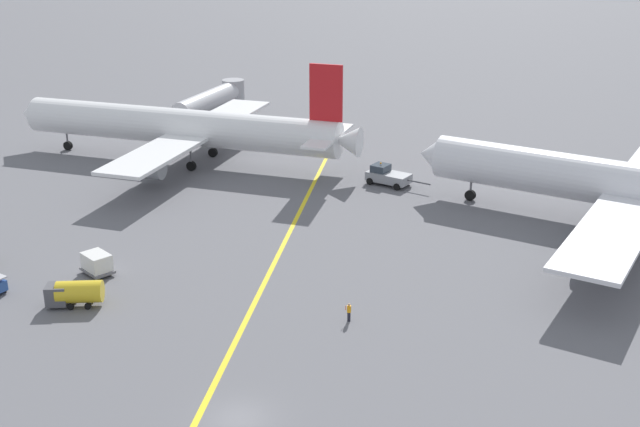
% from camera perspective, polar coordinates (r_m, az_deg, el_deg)
% --- Properties ---
extents(ground_plane, '(600.00, 600.00, 0.00)m').
position_cam_1_polar(ground_plane, '(57.16, -5.86, -14.39)').
color(ground_plane, slate).
extents(taxiway_stripe, '(15.01, 119.18, 0.01)m').
position_cam_1_polar(taxiway_stripe, '(66.28, -6.04, -9.02)').
color(taxiway_stripe, yellow).
rests_on(taxiway_stripe, ground).
extents(airliner_at_gate_left, '(51.98, 40.89, 14.89)m').
position_cam_1_polar(airliner_at_gate_left, '(112.25, -9.84, 6.10)').
color(airliner_at_gate_left, white).
rests_on(airliner_at_gate_left, ground).
extents(airliner_being_pushed, '(46.88, 49.37, 15.15)m').
position_cam_1_polar(airliner_being_pushed, '(92.88, 20.93, 1.86)').
color(airliner_being_pushed, silver).
rests_on(airliner_being_pushed, ground).
extents(pushback_tug, '(8.73, 4.43, 2.79)m').
position_cam_1_polar(pushback_tug, '(102.48, 4.86, 2.72)').
color(pushback_tug, gray).
rests_on(pushback_tug, ground).
extents(gse_container_dolly_flat, '(3.88, 3.54, 2.15)m').
position_cam_1_polar(gse_container_dolly_flat, '(79.67, -15.72, -3.45)').
color(gse_container_dolly_flat, slate).
rests_on(gse_container_dolly_flat, ground).
extents(gse_fuel_bowser_stubby, '(5.25, 3.38, 2.40)m').
position_cam_1_polar(gse_fuel_bowser_stubby, '(73.91, -17.26, -5.44)').
color(gse_fuel_bowser_stubby, gold).
rests_on(gse_fuel_bowser_stubby, ground).
extents(ground_crew_ramp_agent_by_cones, '(0.47, 0.36, 1.71)m').
position_cam_1_polar(ground_crew_ramp_agent_by_cones, '(68.38, 2.09, -7.06)').
color(ground_crew_ramp_agent_by_cones, black).
rests_on(ground_crew_ramp_agent_by_cones, ground).
extents(jet_bridge, '(5.22, 20.16, 5.80)m').
position_cam_1_polar(jet_bridge, '(134.09, -7.61, 8.20)').
color(jet_bridge, '#B7B7BC').
rests_on(jet_bridge, ground).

